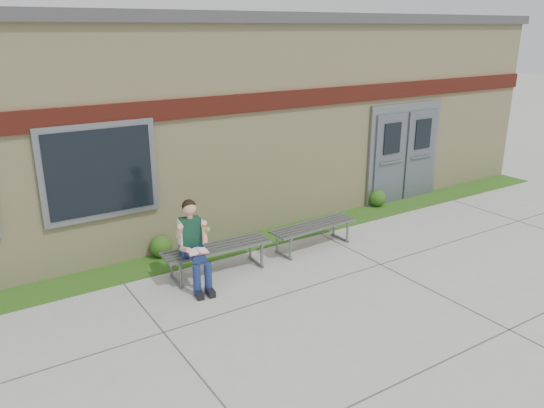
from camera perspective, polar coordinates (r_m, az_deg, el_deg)
ground at (r=8.53m, az=9.04°, el=-9.18°), size 80.00×80.00×0.00m
grass_strip at (r=10.41m, az=-0.47°, el=-3.62°), size 16.00×0.80×0.02m
school_building at (r=12.77m, az=-8.80°, el=10.06°), size 16.20×6.22×4.20m
bench_left at (r=8.89m, az=-5.92°, el=-5.21°), size 1.85×0.58×0.48m
bench_right at (r=9.89m, az=4.46°, el=-2.80°), size 1.76×0.58×0.45m
girl at (r=8.38m, az=-8.42°, el=-4.14°), size 0.50×0.86×1.40m
shrub_mid at (r=9.68m, az=-11.85°, el=-4.48°), size 0.39×0.39×0.39m
shrub_east at (r=12.38m, az=11.27°, el=0.65°), size 0.38×0.38×0.38m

